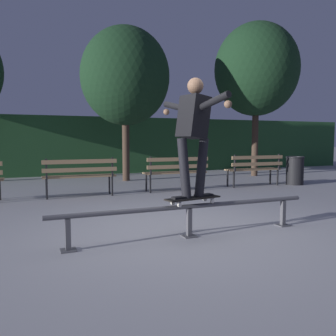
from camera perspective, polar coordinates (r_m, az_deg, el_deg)
ground_plane at (r=4.92m, az=2.23°, el=-10.43°), size 90.00×90.00×0.00m
hedge_backdrop at (r=13.42m, az=-13.88°, el=3.61°), size 24.00×1.20×2.11m
grind_rail at (r=4.63m, az=3.50°, el=-7.19°), size 3.65×0.18×0.43m
skateboard at (r=4.62m, az=4.08°, el=-5.00°), size 0.80×0.33×0.09m
skateboarder at (r=4.56m, az=4.18°, el=6.68°), size 0.63×1.39×1.56m
park_bench_left_center at (r=7.97m, az=-14.21°, el=-0.81°), size 1.61×0.45×0.88m
park_bench_right_center at (r=8.61m, az=1.37°, el=-0.26°), size 1.61×0.45×0.88m
park_bench_rightmost at (r=9.78m, az=14.01°, el=0.20°), size 1.61×0.45×0.88m
tree_behind_benches at (r=11.01m, az=-7.02°, el=14.61°), size 2.70×2.70×4.68m
tree_far_right at (r=12.83m, az=14.26°, el=15.29°), size 2.88×2.88×5.26m
trash_can at (r=10.52m, az=20.04°, el=-0.32°), size 0.52×0.52×0.80m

